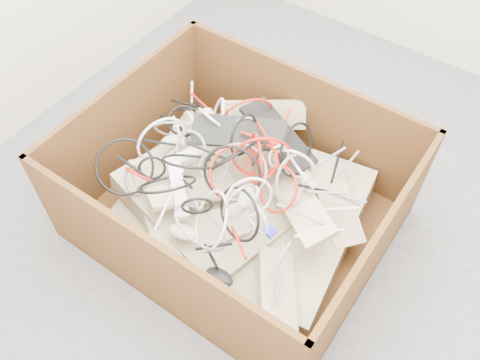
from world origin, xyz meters
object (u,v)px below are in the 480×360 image
Objects in this scene: power_strip_left at (196,152)px; power_strip_right at (178,190)px; cardboard_box at (234,203)px; vga_plug at (270,232)px.

power_strip_right is at bearing -129.69° from power_strip_left.
cardboard_box reaches higher than power_strip_right.
cardboard_box is at bearing 156.58° from vga_plug.
power_strip_right is (0.06, -0.19, -0.02)m from power_strip_left.
power_strip_right is at bearing -169.19° from vga_plug.
cardboard_box reaches higher than vga_plug.
power_strip_right reaches higher than vga_plug.
power_strip_left is at bearing 148.43° from power_strip_right.
power_strip_left reaches higher than power_strip_right.
power_strip_right is at bearing -125.71° from cardboard_box.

